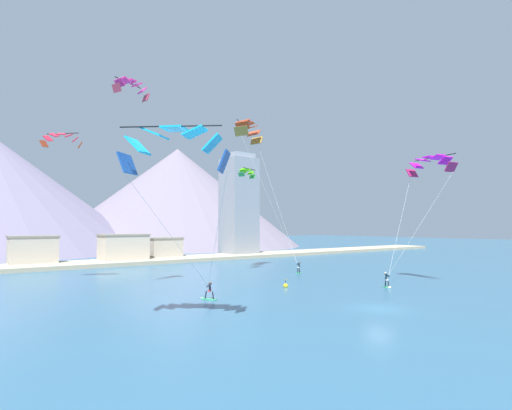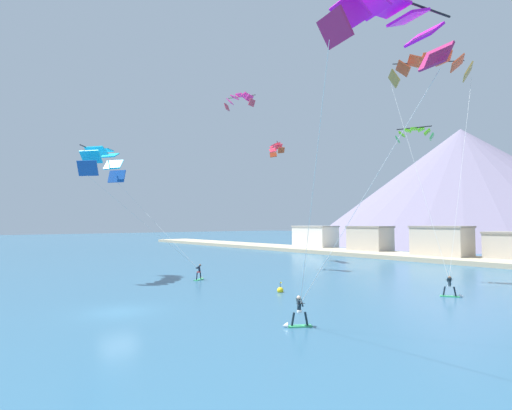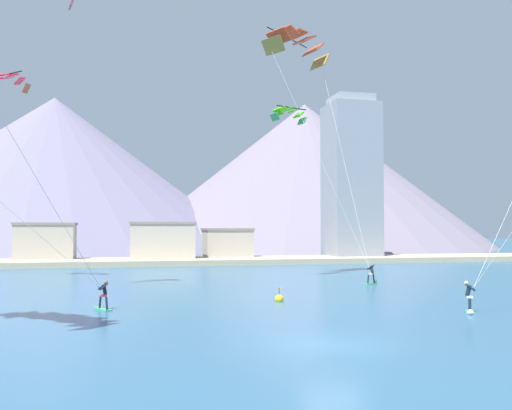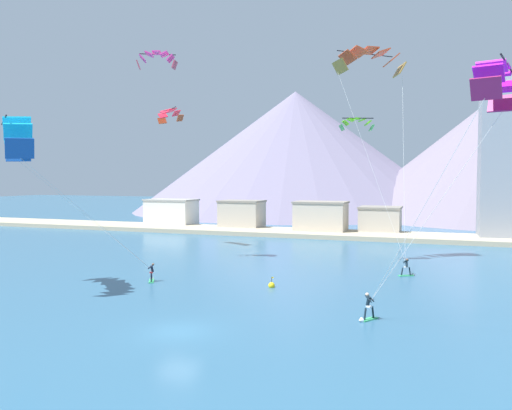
% 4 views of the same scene
% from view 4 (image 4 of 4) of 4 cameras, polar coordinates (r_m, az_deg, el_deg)
% --- Properties ---
extents(ground_plane, '(400.00, 400.00, 0.00)m').
position_cam_4_polar(ground_plane, '(31.41, -8.84, -14.09)').
color(ground_plane, '#2D5B7A').
extents(kitesurfer_near_lead, '(1.26, 1.69, 1.84)m').
position_cam_4_polar(kitesurfer_near_lead, '(34.00, 12.55, -11.79)').
color(kitesurfer_near_lead, '#33B266').
rests_on(kitesurfer_near_lead, ground).
extents(kitesurfer_near_trail, '(1.20, 1.71, 1.75)m').
position_cam_4_polar(kitesurfer_near_trail, '(46.31, -11.83, -7.89)').
color(kitesurfer_near_trail, '#33B266').
rests_on(kitesurfer_near_trail, ground).
extents(kitesurfer_mid_center, '(1.71, 1.22, 1.79)m').
position_cam_4_polar(kitesurfer_mid_center, '(49.87, 16.99, -7.13)').
color(kitesurfer_mid_center, '#33B266').
rests_on(kitesurfer_mid_center, ground).
extents(parafoil_kite_near_lead, '(8.29, 6.90, 14.16)m').
position_cam_4_polar(parafoil_kite_near_lead, '(31.78, 25.60, 12.61)').
color(parafoil_kite_near_lead, '#A31C55').
extents(parafoil_kite_near_trail, '(10.60, 10.89, 12.65)m').
position_cam_4_polar(parafoil_kite_near_trail, '(44.02, -25.59, 7.29)').
color(parafoil_kite_near_trail, '#194898').
extents(parafoil_kite_mid_center, '(8.21, 9.78, 21.98)m').
position_cam_4_polar(parafoil_kite_mid_center, '(57.47, 12.87, 15.93)').
color(parafoil_kite_mid_center, olive).
extents(parafoil_kite_distant_high_outer, '(3.77, 2.38, 1.38)m').
position_cam_4_polar(parafoil_kite_distant_high_outer, '(55.24, 11.44, 9.22)').
color(parafoil_kite_distant_high_outer, green).
extents(parafoil_kite_distant_low_drift, '(4.39, 2.72, 1.94)m').
position_cam_4_polar(parafoil_kite_distant_low_drift, '(56.97, -11.28, 16.14)').
color(parafoil_kite_distant_low_drift, '#B0364C').
extents(parafoil_kite_distant_mid_solo, '(4.65, 3.14, 1.96)m').
position_cam_4_polar(parafoil_kite_distant_mid_solo, '(67.84, -9.85, 10.22)').
color(parafoil_kite_distant_mid_solo, '#A23D1F').
extents(race_marker_buoy, '(0.56, 0.56, 1.02)m').
position_cam_4_polar(race_marker_buoy, '(42.94, 1.79, -9.17)').
color(race_marker_buoy, yellow).
rests_on(race_marker_buoy, ground).
extents(shoreline_strip, '(180.00, 10.00, 0.70)m').
position_cam_4_polar(shoreline_strip, '(80.97, 9.48, -3.32)').
color(shoreline_strip, tan).
rests_on(shoreline_strip, ground).
extents(shore_building_harbour_front, '(8.58, 5.76, 5.49)m').
position_cam_4_polar(shore_building_harbour_front, '(83.26, 7.42, -1.47)').
color(shore_building_harbour_front, beige).
rests_on(shore_building_harbour_front, ground).
extents(shore_building_promenade_mid, '(6.71, 6.49, 4.65)m').
position_cam_4_polar(shore_building_promenade_mid, '(84.81, 14.02, -1.73)').
color(shore_building_promenade_mid, '#B7AD9E').
rests_on(shore_building_promenade_mid, ground).
extents(shore_building_quay_east, '(7.59, 5.68, 5.37)m').
position_cam_4_polar(shore_building_quay_east, '(89.58, -1.63, -1.17)').
color(shore_building_quay_east, '#B7AD9E').
rests_on(shore_building_quay_east, ground).
extents(shore_building_quay_west, '(9.33, 5.91, 5.34)m').
position_cam_4_polar(shore_building_quay_west, '(96.77, -9.64, -0.91)').
color(shore_building_quay_west, silver).
rests_on(shore_building_quay_west, ground).
extents(highrise_tower, '(7.00, 7.00, 24.02)m').
position_cam_4_polar(highrise_tower, '(82.89, 26.56, 4.48)').
color(highrise_tower, gray).
rests_on(highrise_tower, ground).
extents(mountain_peak_west_ridge, '(92.16, 92.16, 34.28)m').
position_cam_4_polar(mountain_peak_west_ridge, '(145.16, 4.51, 6.13)').
color(mountain_peak_west_ridge, slate).
rests_on(mountain_peak_west_ridge, ground).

